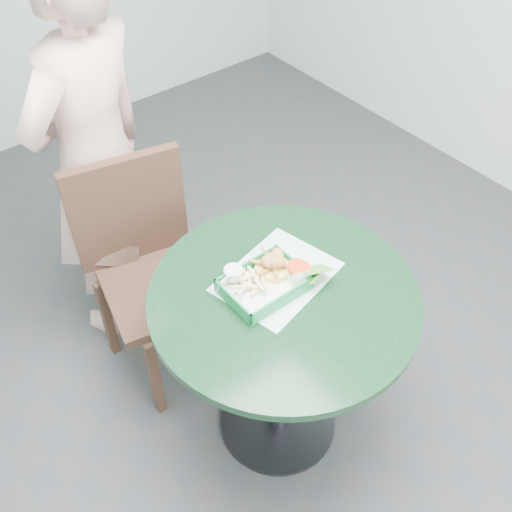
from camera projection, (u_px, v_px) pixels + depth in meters
floor at (278, 422)px, 2.39m from camera, size 4.00×5.00×0.02m
cafe_table at (282, 332)px, 1.98m from camera, size 0.85×0.85×0.75m
dining_chair at (149, 258)px, 2.29m from camera, size 0.44×0.44×0.93m
diner_person at (92, 143)px, 2.18m from camera, size 0.78×0.66×1.82m
placemat at (277, 281)px, 1.91m from camera, size 0.42×0.35×0.00m
food_basket at (264, 291)px, 1.86m from camera, size 0.25×0.18×0.05m
crab_sandwich at (274, 267)px, 1.89m from camera, size 0.12×0.12×0.07m
fries_pile at (247, 284)px, 1.85m from camera, size 0.14×0.14×0.04m
sauce_ramekin at (234, 277)px, 1.85m from camera, size 0.06×0.06×0.03m
garnish_cup at (302, 276)px, 1.87m from camera, size 0.12×0.12×0.05m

